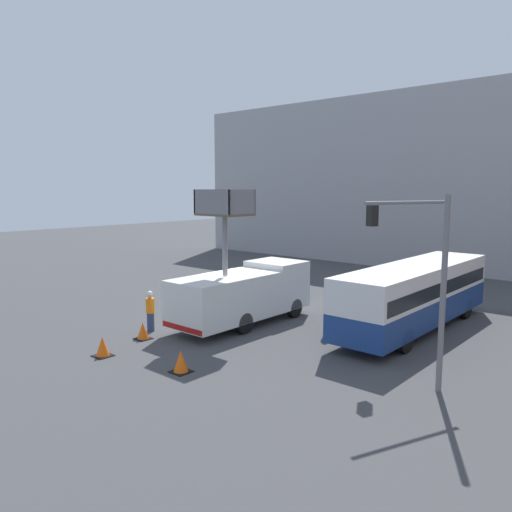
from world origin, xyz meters
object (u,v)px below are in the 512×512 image
traffic_cone_far_side (143,331)px  traffic_cone_near_truck (103,347)px  traffic_light_pole (415,255)px  road_worker_near_truck (150,311)px  traffic_cone_mid_road (181,362)px  road_worker_directing (328,312)px  city_bus (416,292)px  utility_truck (243,291)px

traffic_cone_far_side → traffic_cone_near_truck: bearing=-74.3°
traffic_light_pole → traffic_cone_near_truck: (-9.75, -5.65, -3.83)m
road_worker_near_truck → traffic_cone_mid_road: road_worker_near_truck is taller
road_worker_near_truck → road_worker_directing: bearing=-172.8°
road_worker_directing → traffic_cone_mid_road: 7.46m
traffic_light_pole → traffic_cone_mid_road: bearing=-142.5°
traffic_light_pole → traffic_cone_mid_road: size_ratio=8.10×
traffic_cone_far_side → traffic_light_pole: bearing=17.7°
city_bus → road_worker_directing: size_ratio=5.86×
traffic_cone_far_side → utility_truck: bearing=71.7°
utility_truck → city_bus: 7.87m
traffic_cone_mid_road → city_bus: bearing=69.9°
road_worker_directing → traffic_cone_near_truck: size_ratio=2.51×
traffic_cone_mid_road → utility_truck: bearing=113.5°
utility_truck → traffic_cone_far_side: utility_truck is taller
traffic_light_pole → traffic_cone_mid_road: 8.73m
traffic_cone_mid_road → traffic_cone_far_side: 4.43m
road_worker_near_truck → traffic_cone_near_truck: (1.35, -3.26, -0.56)m
traffic_light_pole → road_worker_near_truck: size_ratio=3.36×
traffic_cone_far_side → road_worker_directing: bearing=47.0°
road_worker_directing → traffic_cone_near_truck: 9.53m
traffic_light_pole → road_worker_directing: bearing=152.7°
road_worker_near_truck → traffic_cone_far_side: bearing=95.3°
traffic_light_pole → road_worker_near_truck: traffic_light_pole is taller
utility_truck → road_worker_directing: 4.17m
utility_truck → road_worker_directing: utility_truck is taller
traffic_light_pole → traffic_cone_near_truck: 11.90m
road_worker_near_truck → city_bus: bearing=-168.5°
traffic_cone_near_truck → road_worker_directing: bearing=59.6°
traffic_light_pole → road_worker_near_truck: bearing=-167.9°
city_bus → road_worker_near_truck: size_ratio=6.04×
traffic_cone_mid_road → traffic_cone_far_side: (-4.18, 1.46, -0.02)m
traffic_light_pole → traffic_cone_far_side: traffic_light_pole is taller
road_worker_near_truck → road_worker_directing: (6.17, 4.94, 0.03)m
road_worker_directing → traffic_cone_mid_road: road_worker_directing is taller
traffic_cone_far_side → city_bus: bearing=48.5°
utility_truck → road_worker_directing: (3.94, 1.25, -0.60)m
city_bus → traffic_cone_mid_road: size_ratio=14.58×
road_worker_near_truck → road_worker_directing: road_worker_directing is taller
traffic_cone_mid_road → traffic_cone_far_side: size_ratio=1.06×
traffic_cone_near_truck → road_worker_near_truck: bearing=112.5°
road_worker_directing → traffic_cone_far_side: road_worker_directing is taller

